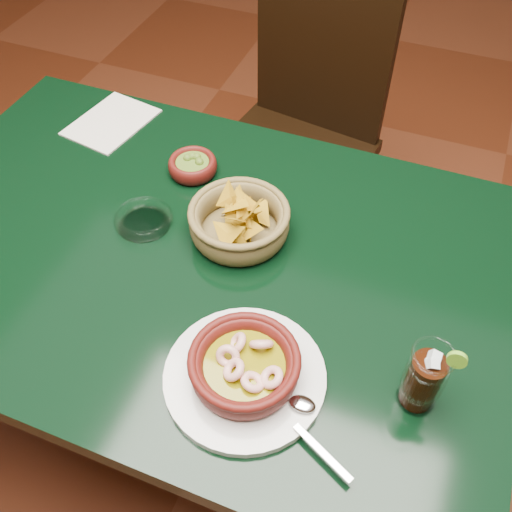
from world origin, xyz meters
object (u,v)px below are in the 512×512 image
(dining_chair, at_px, (299,135))
(shrimp_plate, at_px, (245,369))
(chip_basket, at_px, (239,221))
(cola_drink, at_px, (424,378))
(dining_table, at_px, (195,282))

(dining_chair, relative_size, shrimp_plate, 2.86)
(chip_basket, distance_m, cola_drink, 0.44)
(dining_table, xyz_separation_m, dining_chair, (-0.01, 0.71, -0.14))
(cola_drink, bearing_deg, shrimp_plate, -166.12)
(dining_chair, height_order, shrimp_plate, dining_chair)
(shrimp_plate, xyz_separation_m, cola_drink, (0.25, 0.06, 0.03))
(dining_chair, relative_size, chip_basket, 4.16)
(shrimp_plate, height_order, cola_drink, cola_drink)
(chip_basket, bearing_deg, shrimp_plate, -65.97)
(dining_chair, bearing_deg, shrimp_plate, -77.29)
(dining_table, distance_m, shrimp_plate, 0.32)
(shrimp_plate, relative_size, chip_basket, 1.46)
(cola_drink, bearing_deg, dining_table, 161.48)
(dining_chair, relative_size, cola_drink, 6.32)
(dining_chair, distance_m, chip_basket, 0.70)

